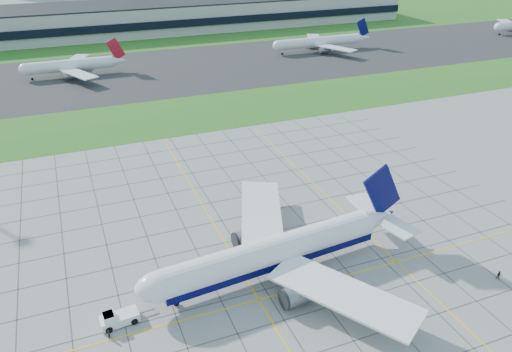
{
  "coord_description": "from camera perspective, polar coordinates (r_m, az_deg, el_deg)",
  "views": [
    {
      "loc": [
        -34.69,
        -62.47,
        57.49
      ],
      "look_at": [
        1.48,
        27.96,
        7.0
      ],
      "focal_mm": 35.0,
      "sensor_mm": 36.0,
      "label": 1
    }
  ],
  "objects": [
    {
      "name": "distant_jet_1",
      "position": [
        219.98,
        -20.34,
        11.79
      ],
      "size": [
        39.36,
        42.66,
        14.08
      ],
      "color": "white",
      "rests_on": "ground"
    },
    {
      "name": "crew_near",
      "position": [
        83.12,
        -16.45,
        -16.99
      ],
      "size": [
        0.61,
        0.73,
        1.7
      ],
      "primitive_type": "imported",
      "rotation": [
        0.0,
        0.0,
        1.18
      ],
      "color": "black",
      "rests_on": "ground"
    },
    {
      "name": "crew_far",
      "position": [
        100.39,
        26.02,
        -10.18
      ],
      "size": [
        1.07,
        1.06,
        1.75
      ],
      "primitive_type": "imported",
      "rotation": [
        0.0,
        0.0,
        -0.72
      ],
      "color": "black",
      "rests_on": "ground"
    },
    {
      "name": "terminal",
      "position": [
        305.78,
        -7.74,
        17.84
      ],
      "size": [
        260.0,
        43.0,
        15.8
      ],
      "color": "#B7B7B2",
      "rests_on": "ground"
    },
    {
      "name": "pushback_tug",
      "position": [
        85.06,
        -15.55,
        -15.39
      ],
      "size": [
        8.89,
        3.56,
        2.45
      ],
      "rotation": [
        0.0,
        0.0,
        0.09
      ],
      "color": "white",
      "rests_on": "ground"
    },
    {
      "name": "ground",
      "position": [
        91.71,
        5.76,
        -11.58
      ],
      "size": [
        1400.0,
        1400.0,
        0.0
      ],
      "primitive_type": "plane",
      "color": "gray",
      "rests_on": "ground"
    },
    {
      "name": "apron_markings",
      "position": [
        99.74,
        3.07,
        -7.83
      ],
      "size": [
        120.0,
        130.0,
        0.03
      ],
      "color": "#474744",
      "rests_on": "ground"
    },
    {
      "name": "grass_far",
      "position": [
        324.49,
        -15.96,
        16.21
      ],
      "size": [
        700.0,
        145.0,
        0.04
      ],
      "primitive_type": "cube",
      "color": "#20681D",
      "rests_on": "ground"
    },
    {
      "name": "asphalt_taxiway",
      "position": [
        218.06,
        -12.12,
        11.53
      ],
      "size": [
        700.0,
        75.0,
        0.04
      ],
      "primitive_type": "cube",
      "color": "#383838",
      "rests_on": "ground"
    },
    {
      "name": "grass_median",
      "position": [
        166.59,
        -8.49,
        6.92
      ],
      "size": [
        700.0,
        35.0,
        0.04
      ],
      "primitive_type": "cube",
      "color": "#20681D",
      "rests_on": "ground"
    },
    {
      "name": "airliner",
      "position": [
        89.73,
        2.04,
        -8.74
      ],
      "size": [
        53.41,
        53.9,
        16.81
      ],
      "rotation": [
        0.0,
        0.0,
        0.09
      ],
      "color": "white",
      "rests_on": "ground"
    },
    {
      "name": "distant_jet_2",
      "position": [
        250.71,
        7.32,
        14.99
      ],
      "size": [
        49.63,
        42.66,
        14.08
      ],
      "color": "white",
      "rests_on": "ground"
    }
  ]
}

